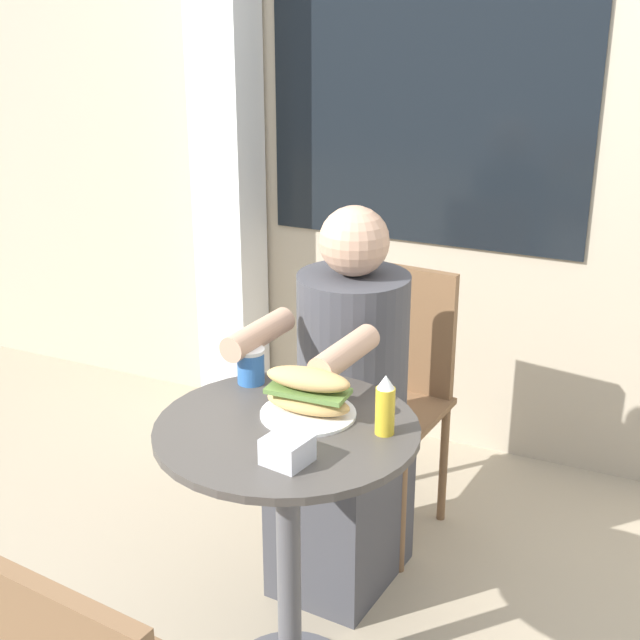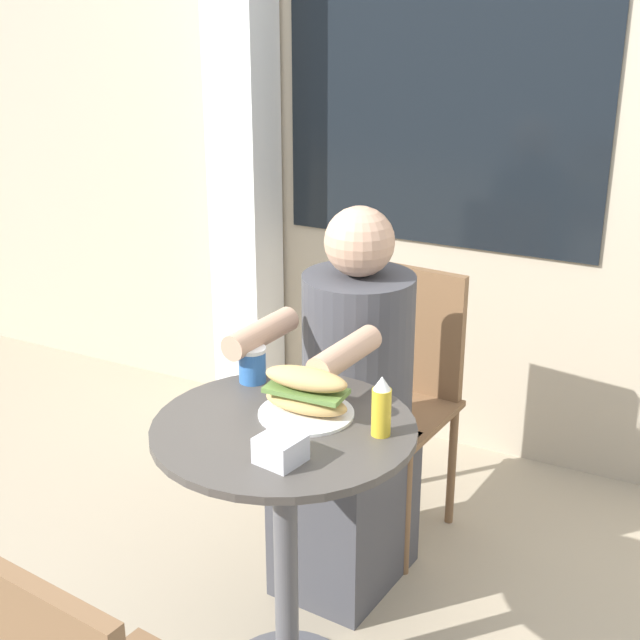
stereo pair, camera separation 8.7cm
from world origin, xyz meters
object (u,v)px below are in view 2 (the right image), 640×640
sandwich_on_plate (306,395)px  condiment_bottle (381,407)px  cafe_table (285,503)px  seated_diner (351,427)px  drink_cup (252,364)px  diner_chair (400,378)px

sandwich_on_plate → condiment_bottle: bearing=-2.4°
cafe_table → seated_diner: size_ratio=0.65×
sandwich_on_plate → drink_cup: 0.24m
diner_chair → drink_cup: diner_chair is taller
diner_chair → sandwich_on_plate: bearing=99.9°
diner_chair → condiment_bottle: bearing=113.8°
drink_cup → diner_chair: bearing=77.6°
diner_chair → condiment_bottle: (0.27, -0.77, 0.30)m
cafe_table → drink_cup: drink_cup is taller
drink_cup → condiment_bottle: (0.41, -0.11, 0.02)m
drink_cup → condiment_bottle: condiment_bottle is taller
sandwich_on_plate → seated_diner: bearing=100.7°
sandwich_on_plate → drink_cup: bearing=153.9°
diner_chair → drink_cup: (-0.14, -0.66, 0.27)m
seated_diner → cafe_table: bearing=101.6°
cafe_table → diner_chair: diner_chair is taller
cafe_table → sandwich_on_plate: bearing=73.2°
cafe_table → condiment_bottle: size_ratio=5.16×
cafe_table → sandwich_on_plate: size_ratio=3.26×
drink_cup → condiment_bottle: 0.43m
diner_chair → seated_diner: bearing=93.0°
diner_chair → seated_diner: seated_diner is taller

